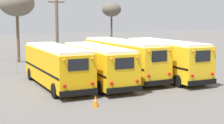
% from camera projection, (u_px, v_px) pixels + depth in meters
% --- Properties ---
extents(ground_plane, '(160.00, 160.00, 0.00)m').
position_uv_depth(ground_plane, '(110.00, 81.00, 27.86)').
color(ground_plane, '#5B5956').
extents(school_bus_0, '(2.60, 9.85, 3.02)m').
position_uv_depth(school_bus_0, '(56.00, 65.00, 25.46)').
color(school_bus_0, '#EAAA0F').
rests_on(school_bus_0, ground).
extents(school_bus_1, '(2.75, 9.69, 2.98)m').
position_uv_depth(school_bus_1, '(97.00, 64.00, 26.30)').
color(school_bus_1, yellow).
rests_on(school_bus_1, ground).
extents(school_bus_2, '(2.75, 10.83, 3.23)m').
position_uv_depth(school_bus_2, '(123.00, 58.00, 28.99)').
color(school_bus_2, yellow).
rests_on(school_bus_2, ground).
extents(school_bus_3, '(2.57, 9.49, 3.21)m').
position_uv_depth(school_bus_3, '(165.00, 58.00, 28.66)').
color(school_bus_3, yellow).
rests_on(school_bus_3, ground).
extents(utility_pole, '(1.80, 0.33, 7.67)m').
position_uv_depth(utility_pole, '(57.00, 28.00, 37.32)').
color(utility_pole, brown).
rests_on(utility_pole, ground).
extents(bare_tree_0, '(3.97, 3.97, 8.18)m').
position_uv_depth(bare_tree_0, '(17.00, 4.00, 38.64)').
color(bare_tree_0, brown).
rests_on(bare_tree_0, ground).
extents(bare_tree_1, '(2.49, 2.49, 7.05)m').
position_uv_depth(bare_tree_1, '(112.00, 10.00, 44.58)').
color(bare_tree_1, brown).
rests_on(bare_tree_1, ground).
extents(fence_line, '(17.24, 0.06, 1.42)m').
position_uv_depth(fence_line, '(80.00, 59.00, 33.92)').
color(fence_line, '#939399').
rests_on(fence_line, ground).
extents(traffic_cone, '(0.36, 0.36, 0.68)m').
position_uv_depth(traffic_cone, '(96.00, 101.00, 19.91)').
color(traffic_cone, orange).
rests_on(traffic_cone, ground).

